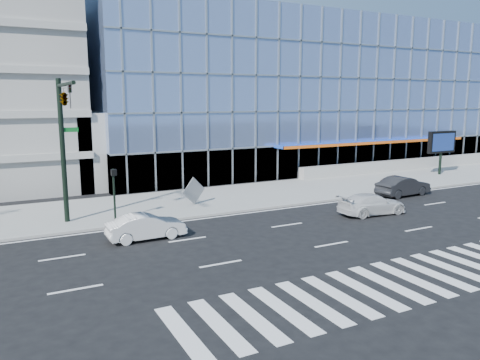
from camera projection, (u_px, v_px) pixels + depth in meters
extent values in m
plane|color=black|center=(287.00, 225.00, 26.44)|extent=(160.00, 160.00, 0.00)
cube|color=gray|center=(226.00, 198.00, 33.42)|extent=(120.00, 8.00, 0.15)
cube|color=#718ABD|center=(267.00, 95.00, 54.25)|extent=(42.00, 26.00, 15.00)
cube|color=gray|center=(109.00, 148.00, 38.96)|extent=(6.00, 8.00, 6.00)
cube|color=gray|center=(424.00, 163.00, 47.35)|extent=(30.00, 0.80, 1.00)
cylinder|color=black|center=(63.00, 152.00, 25.99)|extent=(0.28, 0.28, 8.00)
cylinder|color=black|center=(65.00, 84.00, 22.93)|extent=(0.18, 5.60, 0.18)
imported|color=black|center=(70.00, 97.00, 21.81)|extent=(0.18, 0.22, 1.10)
imported|color=black|center=(64.00, 97.00, 23.73)|extent=(0.48, 2.24, 0.90)
cube|color=#0C591E|center=(70.00, 130.00, 25.99)|extent=(0.90, 0.05, 0.25)
cylinder|color=black|center=(114.00, 195.00, 26.68)|extent=(0.12, 0.12, 3.00)
cube|color=black|center=(114.00, 173.00, 26.33)|extent=(0.30, 0.25, 0.35)
cylinder|color=black|center=(440.00, 164.00, 43.20)|extent=(0.24, 0.24, 2.00)
cube|color=black|center=(442.00, 142.00, 42.86)|extent=(3.20, 0.40, 2.00)
cube|color=#0C193F|center=(444.00, 142.00, 42.67)|extent=(2.80, 0.02, 1.60)
imported|color=silver|center=(372.00, 204.00, 28.83)|extent=(4.56, 2.10, 1.29)
imported|color=silver|center=(146.00, 227.00, 23.70)|extent=(3.98, 1.43, 1.30)
imported|color=black|center=(403.00, 186.00, 34.34)|extent=(4.47, 1.79, 1.44)
cube|color=gray|center=(194.00, 191.00, 30.79)|extent=(1.77, 0.61, 1.84)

